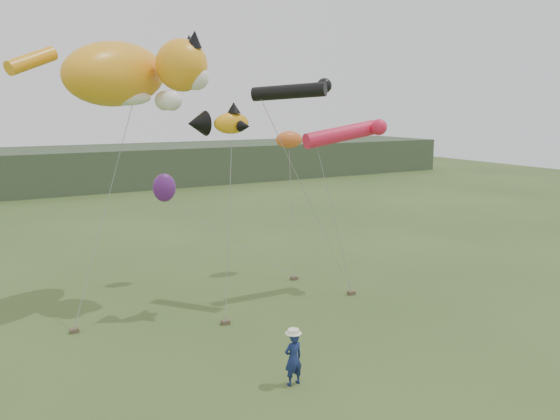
{
  "coord_description": "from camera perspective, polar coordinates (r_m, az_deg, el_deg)",
  "views": [
    {
      "loc": [
        -8.28,
        -14.06,
        8.07
      ],
      "look_at": [
        1.33,
        3.0,
        4.41
      ],
      "focal_mm": 35.0,
      "sensor_mm": 36.0,
      "label": 1
    }
  ],
  "objects": [
    {
      "name": "fish_kite",
      "position": [
        21.08,
        -6.41,
        9.07
      ],
      "size": [
        2.5,
        1.68,
        1.28
      ],
      "color": "#F4A116",
      "rests_on": "ground"
    },
    {
      "name": "ground",
      "position": [
        18.2,
        1.03,
        -15.72
      ],
      "size": [
        120.0,
        120.0,
        0.0
      ],
      "primitive_type": "plane",
      "color": "#385123",
      "rests_on": "ground"
    },
    {
      "name": "tube_kites",
      "position": [
        23.31,
        5.01,
        9.72
      ],
      "size": [
        5.7,
        2.75,
        2.89
      ],
      "color": "black",
      "rests_on": "ground"
    },
    {
      "name": "sandbag_anchors",
      "position": [
        21.77,
        -8.47,
        -11.05
      ],
      "size": [
        16.16,
        4.73,
        0.16
      ],
      "color": "brown",
      "rests_on": "ground"
    },
    {
      "name": "festival_attendant",
      "position": [
        16.63,
        1.4,
        -15.25
      ],
      "size": [
        0.62,
        0.42,
        1.64
      ],
      "primitive_type": "imported",
      "rotation": [
        0.0,
        0.0,
        3.19
      ],
      "color": "navy",
      "rests_on": "ground"
    },
    {
      "name": "cat_kite",
      "position": [
        23.06,
        -15.26,
        13.63
      ],
      "size": [
        7.38,
        5.49,
        3.17
      ],
      "color": "#F7A11B",
      "rests_on": "ground"
    },
    {
      "name": "misc_kites",
      "position": [
        25.88,
        -5.49,
        4.88
      ],
      "size": [
        7.14,
        2.01,
        3.16
      ],
      "color": "orange",
      "rests_on": "ground"
    },
    {
      "name": "headland",
      "position": [
        59.3,
        -24.28,
        3.71
      ],
      "size": [
        90.0,
        13.0,
        4.0
      ],
      "color": "#2D3D28",
      "rests_on": "ground"
    }
  ]
}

